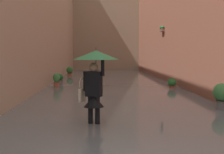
{
  "coord_description": "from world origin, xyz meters",
  "views": [
    {
      "loc": [
        0.65,
        2.55,
        1.86
      ],
      "look_at": [
        0.32,
        -5.89,
        1.21
      ],
      "focal_mm": 49.48,
      "sensor_mm": 36.0,
      "label": 1
    }
  ],
  "objects_px": {
    "potted_plant_far_right": "(70,71)",
    "person_wading": "(95,71)",
    "potted_plant_near_right": "(60,79)",
    "potted_plant_mid_left": "(172,83)",
    "potted_plant_mid_right": "(57,80)",
    "potted_plant_near_left": "(222,96)"
  },
  "relations": [
    {
      "from": "potted_plant_far_right",
      "to": "person_wading",
      "type": "bearing_deg",
      "value": 97.75
    },
    {
      "from": "potted_plant_near_right",
      "to": "potted_plant_far_right",
      "type": "xyz_separation_m",
      "value": [
        0.04,
        -5.88,
        0.11
      ]
    },
    {
      "from": "potted_plant_near_right",
      "to": "potted_plant_mid_left",
      "type": "distance_m",
      "value": 6.41
    },
    {
      "from": "potted_plant_mid_left",
      "to": "potted_plant_mid_right",
      "type": "xyz_separation_m",
      "value": [
        5.78,
        -0.86,
        0.11
      ]
    },
    {
      "from": "potted_plant_near_left",
      "to": "potted_plant_far_right",
      "type": "relative_size",
      "value": 1.15
    },
    {
      "from": "potted_plant_near_right",
      "to": "potted_plant_mid_left",
      "type": "bearing_deg",
      "value": 155.3
    },
    {
      "from": "person_wading",
      "to": "potted_plant_mid_left",
      "type": "bearing_deg",
      "value": -116.05
    },
    {
      "from": "potted_plant_near_right",
      "to": "potted_plant_far_right",
      "type": "distance_m",
      "value": 5.88
    },
    {
      "from": "potted_plant_near_right",
      "to": "potted_plant_mid_right",
      "type": "bearing_deg",
      "value": 91.36
    },
    {
      "from": "potted_plant_mid_left",
      "to": "potted_plant_near_left",
      "type": "distance_m",
      "value": 5.74
    },
    {
      "from": "potted_plant_mid_right",
      "to": "person_wading",
      "type": "bearing_deg",
      "value": 104.11
    },
    {
      "from": "potted_plant_mid_left",
      "to": "potted_plant_mid_right",
      "type": "distance_m",
      "value": 5.85
    },
    {
      "from": "person_wading",
      "to": "potted_plant_far_right",
      "type": "bearing_deg",
      "value": -82.25
    },
    {
      "from": "potted_plant_mid_left",
      "to": "potted_plant_near_right",
      "type": "bearing_deg",
      "value": -24.7
    },
    {
      "from": "person_wading",
      "to": "potted_plant_near_left",
      "type": "bearing_deg",
      "value": -155.21
    },
    {
      "from": "potted_plant_mid_right",
      "to": "potted_plant_far_right",
      "type": "distance_m",
      "value": 7.69
    },
    {
      "from": "potted_plant_mid_right",
      "to": "potted_plant_near_left",
      "type": "height_order",
      "value": "potted_plant_near_left"
    },
    {
      "from": "potted_plant_mid_right",
      "to": "potted_plant_far_right",
      "type": "bearing_deg",
      "value": -89.39
    },
    {
      "from": "potted_plant_mid_left",
      "to": "potted_plant_near_left",
      "type": "relative_size",
      "value": 0.66
    },
    {
      "from": "potted_plant_near_left",
      "to": "potted_plant_mid_left",
      "type": "bearing_deg",
      "value": -88.09
    },
    {
      "from": "potted_plant_mid_right",
      "to": "potted_plant_near_left",
      "type": "relative_size",
      "value": 0.91
    },
    {
      "from": "person_wading",
      "to": "potted_plant_mid_right",
      "type": "distance_m",
      "value": 8.7
    }
  ]
}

